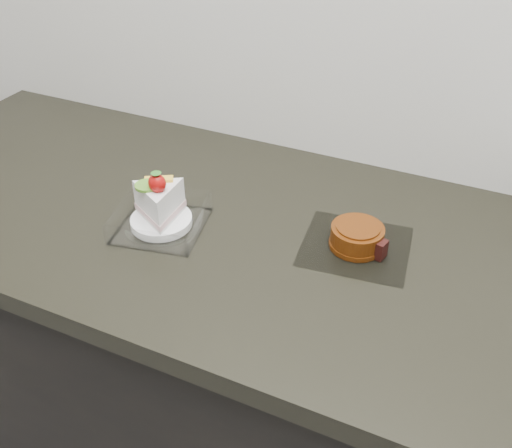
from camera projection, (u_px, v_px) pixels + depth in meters
counter at (333, 417)px, 1.23m from camera, size 2.04×0.64×0.90m
cake_tray at (160, 212)px, 1.01m from camera, size 0.18×0.18×0.12m
mooncake_wrap at (358, 239)px, 0.97m from camera, size 0.20×0.19×0.04m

